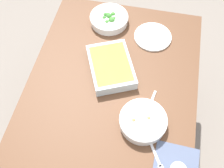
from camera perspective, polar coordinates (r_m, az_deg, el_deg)
The scene contains 9 objects.
ground_plane at distance 2.14m, azimuth 0.00°, elevation -10.40°, with size 6.00×6.00×0.00m, color slate.
dining_table at distance 1.55m, azimuth 0.00°, elevation -1.74°, with size 1.20×0.90×0.74m.
stew_bowl at distance 1.35m, azimuth 6.40°, elevation -7.62°, with size 0.23×0.23×0.06m.
broccoli_bowl at distance 1.73m, azimuth -0.60°, elevation 13.28°, with size 0.23×0.23×0.07m.
baking_dish at distance 1.50m, azimuth -0.22°, elevation 3.67°, with size 0.36×0.32×0.06m.
side_plate at distance 1.68m, azimuth 8.39°, elevation 9.59°, with size 0.22×0.22×0.01m, color white.
spoon_by_stew at distance 1.41m, azimuth 7.49°, elevation -5.08°, with size 0.18×0.05×0.01m.
spoon_by_broccoli at distance 1.72m, azimuth -0.21°, elevation 11.71°, with size 0.16×0.10×0.01m.
fork_on_table at distance 1.32m, azimuth 9.28°, elevation -14.98°, with size 0.16×0.10×0.01m.
Camera 1 is at (-0.75, -0.16, 2.00)m, focal length 44.43 mm.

